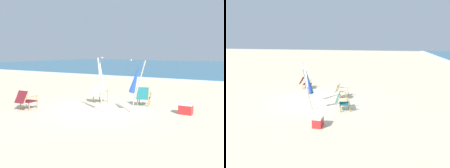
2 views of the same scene
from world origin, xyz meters
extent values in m
plane|color=beige|center=(0.00, 0.00, 0.00)|extent=(80.00, 80.00, 0.00)
cube|color=#196066|center=(1.25, 1.73, 0.32)|extent=(0.62, 0.59, 0.04)
cube|color=#196066|center=(1.33, 1.42, 0.57)|extent=(0.53, 0.32, 0.50)
cylinder|color=#AD7F4C|center=(0.97, 1.88, 0.16)|extent=(0.04, 0.04, 0.32)
cylinder|color=#AD7F4C|center=(1.42, 2.00, 0.16)|extent=(0.04, 0.04, 0.32)
cylinder|color=#AD7F4C|center=(1.08, 1.46, 0.16)|extent=(0.04, 0.04, 0.32)
cylinder|color=#AD7F4C|center=(1.53, 1.58, 0.16)|extent=(0.04, 0.04, 0.32)
cube|color=#AD7F4C|center=(0.98, 1.64, 0.54)|extent=(0.17, 0.52, 0.02)
cylinder|color=#AD7F4C|center=(0.94, 1.82, 0.43)|extent=(0.04, 0.04, 0.22)
cube|color=#AD7F4C|center=(1.53, 1.78, 0.54)|extent=(0.17, 0.52, 0.02)
cylinder|color=#AD7F4C|center=(1.48, 1.96, 0.43)|extent=(0.04, 0.04, 0.22)
cylinder|color=#AD7F4C|center=(1.09, 1.35, 0.57)|extent=(0.09, 0.21, 0.50)
cylinder|color=#AD7F4C|center=(1.58, 1.48, 0.57)|extent=(0.09, 0.21, 0.50)
cube|color=beige|center=(-0.72, 1.34, 0.32)|extent=(0.57, 0.53, 0.04)
cube|color=beige|center=(-0.75, 1.01, 0.56)|extent=(0.51, 0.27, 0.50)
cylinder|color=#AD7F4C|center=(-0.93, 1.58, 0.16)|extent=(0.04, 0.04, 0.32)
cylinder|color=#AD7F4C|center=(-0.47, 1.53, 0.16)|extent=(0.04, 0.04, 0.32)
cylinder|color=#AD7F4C|center=(-0.98, 1.15, 0.16)|extent=(0.04, 0.04, 0.32)
cylinder|color=#AD7F4C|center=(-0.51, 1.10, 0.16)|extent=(0.04, 0.04, 0.32)
cube|color=#AD7F4C|center=(-1.00, 1.35, 0.54)|extent=(0.09, 0.53, 0.02)
cylinder|color=#AD7F4C|center=(-0.98, 1.53, 0.43)|extent=(0.04, 0.04, 0.22)
cube|color=#AD7F4C|center=(-0.44, 1.29, 0.54)|extent=(0.09, 0.53, 0.02)
cylinder|color=#AD7F4C|center=(-0.42, 1.48, 0.43)|extent=(0.04, 0.04, 0.22)
cylinder|color=#AD7F4C|center=(-1.01, 1.03, 0.56)|extent=(0.06, 0.23, 0.50)
cylinder|color=#AD7F4C|center=(-0.50, 0.98, 0.56)|extent=(0.06, 0.23, 0.50)
cube|color=maroon|center=(-2.43, -1.32, 0.32)|extent=(0.54, 0.50, 0.04)
cube|color=maroon|center=(-2.42, -1.69, 0.55)|extent=(0.50, 0.31, 0.47)
cylinder|color=#AD7F4C|center=(-2.68, -1.12, 0.16)|extent=(0.04, 0.04, 0.32)
cylinder|color=#AD7F4C|center=(-2.21, -1.10, 0.16)|extent=(0.04, 0.04, 0.32)
cylinder|color=#AD7F4C|center=(-2.66, -1.55, 0.16)|extent=(0.04, 0.04, 0.32)
cylinder|color=#AD7F4C|center=(-2.19, -1.53, 0.16)|extent=(0.04, 0.04, 0.32)
cube|color=#AD7F4C|center=(-2.71, -1.35, 0.54)|extent=(0.06, 0.53, 0.02)
cylinder|color=#AD7F4C|center=(-2.72, -1.17, 0.43)|extent=(0.04, 0.04, 0.22)
cube|color=#AD7F4C|center=(-2.15, -1.33, 0.54)|extent=(0.06, 0.53, 0.02)
cylinder|color=#AD7F4C|center=(-2.16, -1.15, 0.43)|extent=(0.04, 0.04, 0.22)
cylinder|color=#AD7F4C|center=(-2.67, -1.70, 0.55)|extent=(0.05, 0.30, 0.47)
cylinder|color=#AD7F4C|center=(-2.16, -1.68, 0.55)|extent=(0.05, 0.30, 0.47)
cylinder|color=#B7B2A8|center=(0.42, -0.42, 1.04)|extent=(0.05, 0.33, 2.09)
cone|color=white|center=(0.42, -0.37, 1.40)|extent=(0.23, 0.38, 1.17)
sphere|color=#B7B2A8|center=(0.42, -0.28, 2.08)|extent=(0.06, 0.06, 0.06)
cylinder|color=#B7B2A8|center=(1.71, 0.12, 1.00)|extent=(0.69, 0.23, 2.01)
cone|color=blue|center=(1.60, 0.15, 1.34)|extent=(0.61, 0.36, 1.17)
sphere|color=#B7B2A8|center=(1.39, 0.20, 1.99)|extent=(0.06, 0.06, 0.06)
cube|color=red|center=(3.25, 1.02, 0.17)|extent=(0.48, 0.34, 0.34)
cube|color=white|center=(3.25, 1.02, 0.37)|extent=(0.49, 0.35, 0.06)
camera|label=1|loc=(5.72, -8.55, 2.32)|focal=42.00mm
camera|label=2|loc=(10.73, 3.23, 3.39)|focal=35.00mm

